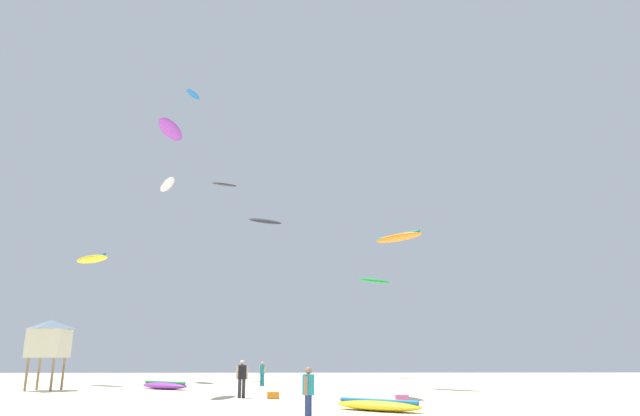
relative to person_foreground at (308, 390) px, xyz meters
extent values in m
cylinder|color=navy|center=(-0.03, -0.09, -0.55)|extent=(0.15, 0.15, 0.81)
cylinder|color=navy|center=(0.03, 0.09, -0.55)|extent=(0.15, 0.15, 0.81)
cylinder|color=teal|center=(0.00, 0.00, 0.15)|extent=(0.37, 0.37, 0.60)
cylinder|color=#936B4C|center=(-0.08, -0.20, 0.13)|extent=(0.11, 0.11, 0.56)
cylinder|color=#936B4C|center=(0.08, 0.20, 0.13)|extent=(0.11, 0.11, 0.56)
sphere|color=#936B4C|center=(0.00, 0.00, 0.57)|extent=(0.22, 0.22, 0.22)
cylinder|color=#2D2D33|center=(-3.35, 10.71, -0.51)|extent=(0.17, 0.17, 0.88)
cylinder|color=#2D2D33|center=(-3.16, 10.77, -0.51)|extent=(0.17, 0.17, 0.88)
cylinder|color=black|center=(-3.26, 10.74, 0.26)|extent=(0.41, 0.41, 0.66)
cylinder|color=beige|center=(-3.48, 10.67, 0.23)|extent=(0.12, 0.12, 0.61)
cylinder|color=beige|center=(-3.03, 10.81, 0.23)|extent=(0.12, 0.12, 0.61)
sphere|color=beige|center=(-3.26, 10.74, 0.72)|extent=(0.24, 0.24, 0.24)
cylinder|color=teal|center=(-3.11, 22.53, -0.55)|extent=(0.15, 0.15, 0.81)
cylinder|color=teal|center=(-3.26, 22.64, -0.55)|extent=(0.15, 0.15, 0.81)
cylinder|color=teal|center=(-3.19, 22.58, 0.16)|extent=(0.37, 0.37, 0.61)
cylinder|color=tan|center=(-3.01, 22.45, 0.13)|extent=(0.11, 0.11, 0.56)
cylinder|color=tan|center=(-3.36, 22.72, 0.13)|extent=(0.11, 0.11, 0.56)
sphere|color=tan|center=(-3.19, 22.58, 0.58)|extent=(0.22, 0.22, 0.22)
ellipsoid|color=purple|center=(-8.93, 18.57, -0.73)|extent=(3.87, 3.32, 0.42)
cylinder|color=green|center=(-8.93, 18.57, -0.55)|extent=(3.04, 2.37, 0.18)
ellipsoid|color=yellow|center=(2.60, 3.74, -0.76)|extent=(3.45, 2.94, 0.37)
cylinder|color=blue|center=(2.60, 3.74, -0.60)|extent=(2.72, 2.09, 0.16)
cylinder|color=#8C704C|center=(-15.10, 18.12, 0.00)|extent=(0.14, 0.14, 1.90)
cylinder|color=#8C704C|center=(-15.10, 16.62, 0.00)|extent=(0.14, 0.14, 1.90)
cylinder|color=#8C704C|center=(-16.60, 18.12, 0.00)|extent=(0.14, 0.14, 1.90)
cylinder|color=#8C704C|center=(-16.60, 16.62, 0.00)|extent=(0.14, 0.14, 1.90)
cube|color=beige|center=(-15.85, 17.37, 1.80)|extent=(2.00, 2.00, 1.70)
pyramid|color=slate|center=(-15.85, 17.37, 2.92)|extent=(2.30, 2.30, 0.55)
cube|color=#E5598C|center=(4.15, 7.86, -0.79)|extent=(0.56, 0.36, 0.32)
cube|color=orange|center=(-1.67, 10.19, -0.79)|extent=(0.56, 0.36, 0.32)
ellipsoid|color=orange|center=(6.13, 19.15, 8.87)|extent=(3.42, 3.74, 0.47)
cylinder|color=#19B29E|center=(6.13, 19.15, 9.05)|extent=(2.48, 2.88, 0.17)
ellipsoid|color=green|center=(6.69, 38.29, 8.47)|extent=(3.96, 3.19, 0.68)
ellipsoid|color=#2D2D33|center=(-7.49, 29.35, 15.78)|extent=(2.36, 1.59, 0.35)
ellipsoid|color=purple|center=(-8.42, 13.63, 14.32)|extent=(1.33, 3.45, 0.72)
ellipsoid|color=#2D2D33|center=(-4.25, 34.96, 13.80)|extent=(3.57, 2.52, 0.78)
ellipsoid|color=yellow|center=(-16.61, 24.60, 8.23)|extent=(3.91, 3.62, 0.56)
cylinder|color=blue|center=(-16.61, 24.60, 8.42)|extent=(2.99, 2.64, 0.18)
ellipsoid|color=white|center=(-12.79, 30.38, 16.05)|extent=(2.78, 4.60, 0.97)
ellipsoid|color=blue|center=(-11.90, 34.35, 26.98)|extent=(1.42, 2.49, 0.32)
cylinder|color=white|center=(-11.90, 34.35, 27.09)|extent=(0.80, 2.12, 0.11)
camera|label=1|loc=(-0.02, -18.05, 0.96)|focal=31.38mm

